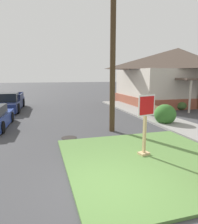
{
  "coord_description": "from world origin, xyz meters",
  "views": [
    {
      "loc": [
        -1.55,
        -4.47,
        2.85
      ],
      "look_at": [
        0.91,
        4.06,
        1.25
      ],
      "focal_mm": 32.92,
      "sensor_mm": 36.0,
      "label": 1
    }
  ],
  "objects_px": {
    "manhole_cover": "(69,138)",
    "street_bench": "(153,110)",
    "stop_sign": "(145,126)",
    "pickup_truck_navy": "(8,103)",
    "utility_pole": "(113,30)"
  },
  "relations": [
    {
      "from": "utility_pole",
      "to": "stop_sign",
      "type": "bearing_deg",
      "value": -90.92
    },
    {
      "from": "stop_sign",
      "to": "street_bench",
      "type": "distance_m",
      "value": 6.7
    },
    {
      "from": "manhole_cover",
      "to": "street_bench",
      "type": "distance_m",
      "value": 6.49
    },
    {
      "from": "pickup_truck_navy",
      "to": "street_bench",
      "type": "height_order",
      "value": "pickup_truck_navy"
    },
    {
      "from": "stop_sign",
      "to": "pickup_truck_navy",
      "type": "height_order",
      "value": "stop_sign"
    },
    {
      "from": "manhole_cover",
      "to": "pickup_truck_navy",
      "type": "xyz_separation_m",
      "value": [
        -3.76,
        8.84,
        0.61
      ]
    },
    {
      "from": "manhole_cover",
      "to": "street_bench",
      "type": "bearing_deg",
      "value": 24.09
    },
    {
      "from": "pickup_truck_navy",
      "to": "manhole_cover",
      "type": "bearing_deg",
      "value": -66.99
    },
    {
      "from": "street_bench",
      "to": "utility_pole",
      "type": "xyz_separation_m",
      "value": [
        -3.6,
        -2.06,
        4.36
      ]
    },
    {
      "from": "manhole_cover",
      "to": "pickup_truck_navy",
      "type": "height_order",
      "value": "pickup_truck_navy"
    },
    {
      "from": "stop_sign",
      "to": "street_bench",
      "type": "xyz_separation_m",
      "value": [
        3.66,
        5.58,
        -0.52
      ]
    },
    {
      "from": "stop_sign",
      "to": "utility_pole",
      "type": "relative_size",
      "value": 0.22
    },
    {
      "from": "manhole_cover",
      "to": "street_bench",
      "type": "relative_size",
      "value": 0.39
    },
    {
      "from": "street_bench",
      "to": "utility_pole",
      "type": "bearing_deg",
      "value": -150.31
    },
    {
      "from": "street_bench",
      "to": "utility_pole",
      "type": "distance_m",
      "value": 6.02
    }
  ]
}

